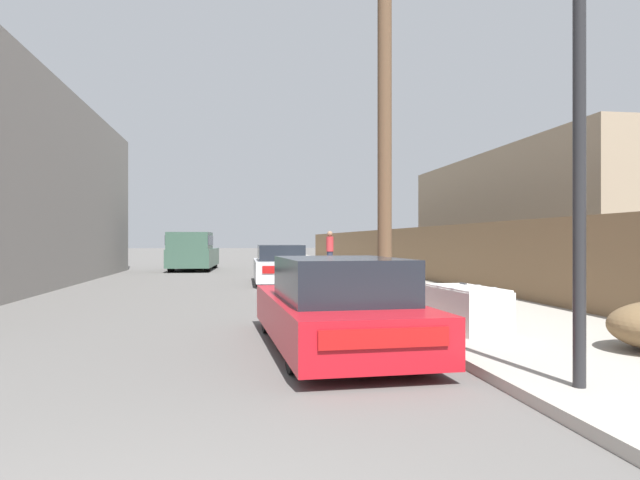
{
  "coord_description": "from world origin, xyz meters",
  "views": [
    {
      "loc": [
        0.54,
        -2.08,
        1.51
      ],
      "look_at": [
        2.0,
        7.65,
        1.52
      ],
      "focal_mm": 32.0,
      "sensor_mm": 36.0,
      "label": 1
    }
  ],
  "objects_px": {
    "pickup_truck": "(193,252)",
    "car_parked_mid": "(280,265)",
    "discarded_fridge": "(466,308)",
    "utility_pole": "(385,103)",
    "parked_sports_car_red": "(335,307)",
    "street_lamp": "(579,128)",
    "pedestrian": "(330,250)"
  },
  "relations": [
    {
      "from": "street_lamp",
      "to": "pickup_truck",
      "type": "bearing_deg",
      "value": 102.38
    },
    {
      "from": "parked_sports_car_red",
      "to": "pedestrian",
      "type": "distance_m",
      "value": 18.62
    },
    {
      "from": "car_parked_mid",
      "to": "street_lamp",
      "type": "height_order",
      "value": "street_lamp"
    },
    {
      "from": "discarded_fridge",
      "to": "parked_sports_car_red",
      "type": "relative_size",
      "value": 0.34
    },
    {
      "from": "discarded_fridge",
      "to": "car_parked_mid",
      "type": "height_order",
      "value": "car_parked_mid"
    },
    {
      "from": "car_parked_mid",
      "to": "discarded_fridge",
      "type": "bearing_deg",
      "value": -79.27
    },
    {
      "from": "discarded_fridge",
      "to": "pickup_truck",
      "type": "bearing_deg",
      "value": 100.77
    },
    {
      "from": "discarded_fridge",
      "to": "pedestrian",
      "type": "xyz_separation_m",
      "value": [
        0.83,
        17.75,
        0.61
      ]
    },
    {
      "from": "discarded_fridge",
      "to": "utility_pole",
      "type": "relative_size",
      "value": 0.2
    },
    {
      "from": "car_parked_mid",
      "to": "street_lamp",
      "type": "distance_m",
      "value": 15.24
    },
    {
      "from": "utility_pole",
      "to": "pedestrian",
      "type": "xyz_separation_m",
      "value": [
        1.23,
        14.37,
        -3.37
      ]
    },
    {
      "from": "utility_pole",
      "to": "street_lamp",
      "type": "distance_m",
      "value": 7.08
    },
    {
      "from": "car_parked_mid",
      "to": "pedestrian",
      "type": "distance_m",
      "value": 6.81
    },
    {
      "from": "pickup_truck",
      "to": "utility_pole",
      "type": "distance_m",
      "value": 18.41
    },
    {
      "from": "discarded_fridge",
      "to": "pedestrian",
      "type": "distance_m",
      "value": 17.78
    },
    {
      "from": "car_parked_mid",
      "to": "pickup_truck",
      "type": "height_order",
      "value": "pickup_truck"
    },
    {
      "from": "discarded_fridge",
      "to": "utility_pole",
      "type": "height_order",
      "value": "utility_pole"
    },
    {
      "from": "discarded_fridge",
      "to": "utility_pole",
      "type": "bearing_deg",
      "value": 92.26
    },
    {
      "from": "parked_sports_car_red",
      "to": "utility_pole",
      "type": "bearing_deg",
      "value": 63.33
    },
    {
      "from": "utility_pole",
      "to": "pickup_truck",
      "type": "bearing_deg",
      "value": 106.82
    },
    {
      "from": "discarded_fridge",
      "to": "pickup_truck",
      "type": "relative_size",
      "value": 0.28
    },
    {
      "from": "street_lamp",
      "to": "discarded_fridge",
      "type": "bearing_deg",
      "value": 84.49
    },
    {
      "from": "discarded_fridge",
      "to": "street_lamp",
      "type": "relative_size",
      "value": 0.39
    },
    {
      "from": "parked_sports_car_red",
      "to": "pedestrian",
      "type": "relative_size",
      "value": 2.62
    },
    {
      "from": "pickup_truck",
      "to": "discarded_fridge",
      "type": "bearing_deg",
      "value": 108.32
    },
    {
      "from": "parked_sports_car_red",
      "to": "utility_pole",
      "type": "xyz_separation_m",
      "value": [
        1.78,
        4.0,
        3.85
      ]
    },
    {
      "from": "discarded_fridge",
      "to": "car_parked_mid",
      "type": "bearing_deg",
      "value": 95.27
    },
    {
      "from": "car_parked_mid",
      "to": "pickup_truck",
      "type": "relative_size",
      "value": 0.81
    },
    {
      "from": "pickup_truck",
      "to": "street_lamp",
      "type": "xyz_separation_m",
      "value": [
        5.3,
        -24.14,
        1.63
      ]
    },
    {
      "from": "pickup_truck",
      "to": "utility_pole",
      "type": "relative_size",
      "value": 0.69
    },
    {
      "from": "discarded_fridge",
      "to": "pedestrian",
      "type": "relative_size",
      "value": 0.9
    },
    {
      "from": "pickup_truck",
      "to": "car_parked_mid",
      "type": "bearing_deg",
      "value": 114.9
    }
  ]
}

